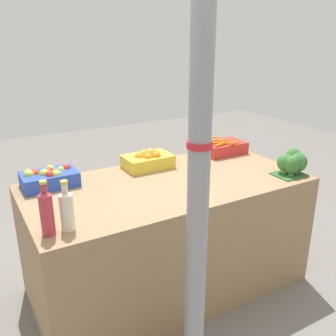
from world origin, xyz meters
The scene contains 9 objects.
ground_plane centered at (0.00, 0.00, 0.00)m, with size 10.00×10.00×0.00m, color slate.
market_table centered at (0.00, 0.00, 0.42)m, with size 1.92×0.95×0.84m, color #937551.
support_pole centered at (-0.30, -0.80, 1.24)m, with size 0.11×0.11×2.48m.
apple_crate centered at (-0.72, 0.33, 0.90)m, with size 0.36×0.23×0.13m.
orange_crate centered at (0.01, 0.33, 0.90)m, with size 0.36×0.23×0.14m.
carrot_crate centered at (0.73, 0.32, 0.90)m, with size 0.36×0.25×0.13m.
broccoli_pile centered at (0.85, -0.31, 0.93)m, with size 0.24×0.19×0.18m.
juice_bottle_ruby centered at (-0.88, -0.32, 0.97)m, with size 0.07×0.07×0.29m.
juice_bottle_cloudy centered at (-0.78, -0.32, 0.96)m, with size 0.07×0.07×0.27m.
Camera 1 is at (-1.19, -2.06, 1.80)m, focal length 40.00 mm.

